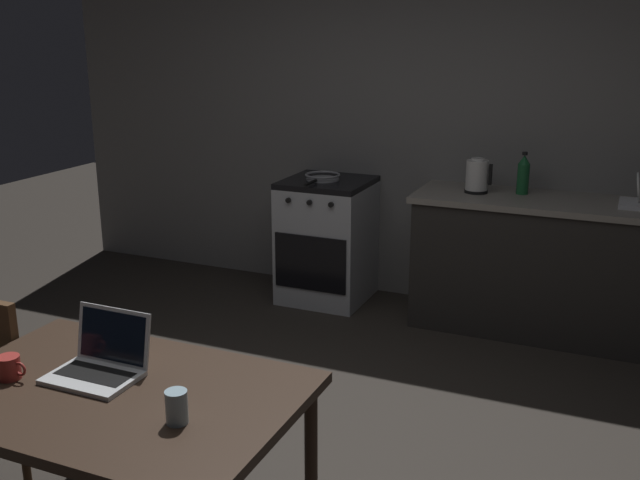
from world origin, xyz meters
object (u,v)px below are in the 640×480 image
dining_table (116,407)px  frying_pan (322,177)px  drinking_glass (177,407)px  electric_kettle (477,176)px  bottle_b (523,174)px  stove_oven (327,240)px  coffee_mug (10,368)px  laptop (99,364)px

dining_table → frying_pan: size_ratio=3.04×
frying_pan → drinking_glass: frying_pan is taller
electric_kettle → bottle_b: bottle_b is taller
dining_table → bottle_b: 3.16m
stove_oven → frying_pan: 0.48m
bottle_b → dining_table: bearing=-107.2°
electric_kettle → coffee_mug: bearing=-109.2°
dining_table → electric_kettle: (0.65, 2.92, 0.35)m
dining_table → frying_pan: (-0.45, 2.89, 0.26)m
laptop → frying_pan: laptop is taller
dining_table → coffee_mug: size_ratio=10.73×
coffee_mug → laptop: bearing=28.6°
electric_kettle → bottle_b: 0.30m
electric_kettle → bottle_b: (0.28, 0.08, 0.02)m
laptop → bottle_b: bearing=60.3°
dining_table → drinking_glass: drinking_glass is taller
dining_table → bottle_b: (0.93, 3.00, 0.37)m
stove_oven → laptop: 2.88m
coffee_mug → bottle_b: 3.37m
frying_pan → drinking_glass: size_ratio=3.82×
dining_table → laptop: size_ratio=4.05×
stove_oven → coffee_mug: 3.02m
coffee_mug → bottle_b: bottle_b is taller
dining_table → coffee_mug: bearing=-168.7°
laptop → drinking_glass: 0.48m
dining_table → bottle_b: bearing=72.8°
laptop → coffee_mug: (-0.28, -0.15, -0.00)m
stove_oven → frying_pan: bearing=-136.6°
stove_oven → laptop: size_ratio=2.81×
electric_kettle → coffee_mug: electric_kettle is taller
electric_kettle → drinking_glass: electric_kettle is taller
dining_table → stove_oven: bearing=98.3°
laptop → frying_pan: bearing=86.7°
electric_kettle → drinking_glass: bearing=-96.0°
bottle_b → frying_pan: bearing=-175.5°
dining_table → electric_kettle: size_ratio=5.62×
stove_oven → electric_kettle: 1.21m
frying_pan → coffee_mug: bearing=-89.0°
drinking_glass → bottle_b: bearing=79.0°
laptop → bottle_b: size_ratio=1.15×
coffee_mug → drinking_glass: 0.73m
frying_pan → bottle_b: bearing=4.5°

